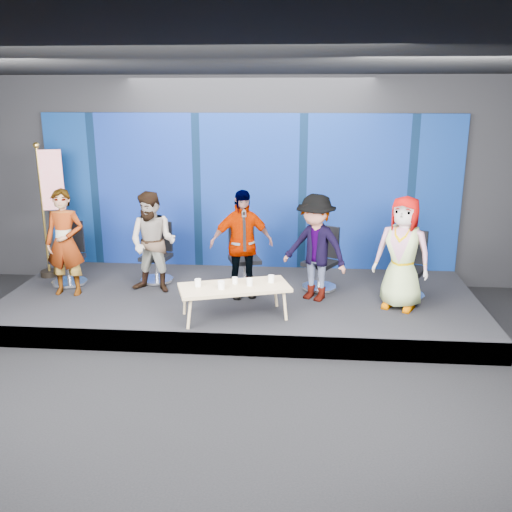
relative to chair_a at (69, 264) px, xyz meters
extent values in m
plane|color=black|center=(2.75, -2.76, -0.62)|extent=(10.00, 10.00, 0.00)
cube|color=black|center=(2.75, 1.24, 1.13)|extent=(10.00, 0.02, 3.50)
cube|color=black|center=(2.75, -2.76, 2.88)|extent=(10.00, 8.00, 0.02)
cube|color=black|center=(2.75, -0.26, -0.47)|extent=(7.00, 3.00, 0.30)
cube|color=#06224D|center=(2.75, 1.19, 0.98)|extent=(7.00, 0.08, 2.60)
cylinder|color=silver|center=(0.00, -0.05, -0.29)|extent=(0.56, 0.56, 0.06)
cylinder|color=silver|center=(0.00, -0.05, -0.08)|extent=(0.06, 0.06, 0.37)
cube|color=black|center=(0.00, -0.05, 0.10)|extent=(0.45, 0.45, 0.06)
cube|color=black|center=(0.00, 0.17, 0.41)|extent=(0.41, 0.05, 0.51)
imported|color=black|center=(0.17, -0.47, 0.47)|extent=(0.58, 0.38, 1.59)
cylinder|color=silver|center=(1.35, 0.19, -0.30)|extent=(0.62, 0.62, 0.05)
cylinder|color=silver|center=(1.35, 0.19, -0.09)|extent=(0.06, 0.06, 0.36)
cube|color=black|center=(1.35, 0.19, 0.09)|extent=(0.49, 0.49, 0.06)
cube|color=black|center=(1.38, 0.40, 0.38)|extent=(0.39, 0.11, 0.49)
imported|color=black|center=(1.43, -0.25, 0.44)|extent=(0.83, 0.70, 1.53)
cylinder|color=silver|center=(2.77, 0.10, -0.29)|extent=(0.71, 0.71, 0.06)
cylinder|color=silver|center=(2.77, 0.10, -0.08)|extent=(0.06, 0.06, 0.37)
cube|color=black|center=(2.77, 0.10, 0.10)|extent=(0.57, 0.57, 0.06)
cube|color=black|center=(2.70, 0.31, 0.41)|extent=(0.40, 0.18, 0.51)
imported|color=black|center=(2.77, -0.35, 0.48)|extent=(1.01, 0.67, 1.60)
cylinder|color=silver|center=(3.93, 0.05, -0.30)|extent=(0.74, 0.74, 0.05)
cylinder|color=silver|center=(3.93, 0.05, -0.09)|extent=(0.06, 0.06, 0.36)
cube|color=black|center=(3.93, 0.05, 0.09)|extent=(0.59, 0.59, 0.06)
cube|color=black|center=(4.04, 0.24, 0.39)|extent=(0.37, 0.24, 0.50)
imported|color=black|center=(3.84, -0.39, 0.46)|extent=(1.16, 1.01, 1.56)
cylinder|color=silver|center=(5.21, -0.21, -0.29)|extent=(0.73, 0.73, 0.06)
cylinder|color=silver|center=(5.21, -0.21, -0.08)|extent=(0.06, 0.06, 0.37)
cube|color=black|center=(5.21, -0.21, 0.10)|extent=(0.59, 0.59, 0.06)
cube|color=black|center=(5.30, -0.01, 0.41)|extent=(0.39, 0.21, 0.51)
imported|color=black|center=(5.04, -0.63, 0.47)|extent=(0.92, 0.78, 1.59)
cube|color=tan|center=(2.77, -1.19, 0.10)|extent=(1.57, 1.04, 0.04)
cylinder|color=tan|center=(2.24, -1.62, -0.12)|extent=(0.04, 0.04, 0.40)
cylinder|color=tan|center=(2.09, -1.16, -0.12)|extent=(0.04, 0.04, 0.40)
cylinder|color=tan|center=(3.45, -1.22, -0.12)|extent=(0.04, 0.04, 0.40)
cylinder|color=tan|center=(3.30, -0.77, -0.12)|extent=(0.04, 0.04, 0.40)
cylinder|color=white|center=(2.29, -1.25, 0.17)|extent=(0.08, 0.08, 0.10)
cylinder|color=white|center=(2.61, -1.33, 0.18)|extent=(0.09, 0.09, 0.11)
cylinder|color=white|center=(2.77, -1.10, 0.17)|extent=(0.07, 0.07, 0.09)
cylinder|color=white|center=(2.97, -1.16, 0.17)|extent=(0.08, 0.08, 0.10)
cylinder|color=white|center=(3.25, -1.01, 0.17)|extent=(0.08, 0.08, 0.10)
cylinder|color=black|center=(-0.50, 0.34, -0.28)|extent=(0.29, 0.29, 0.09)
cylinder|color=#B48E39|center=(-0.50, 0.34, 0.77)|extent=(0.04, 0.04, 2.00)
sphere|color=#B48E39|center=(-0.50, 0.34, 1.81)|extent=(0.10, 0.10, 0.10)
cube|color=red|center=(-0.32, 0.38, 1.27)|extent=(0.34, 0.17, 0.95)
camera|label=1|loc=(3.65, -8.32, 2.62)|focal=40.00mm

